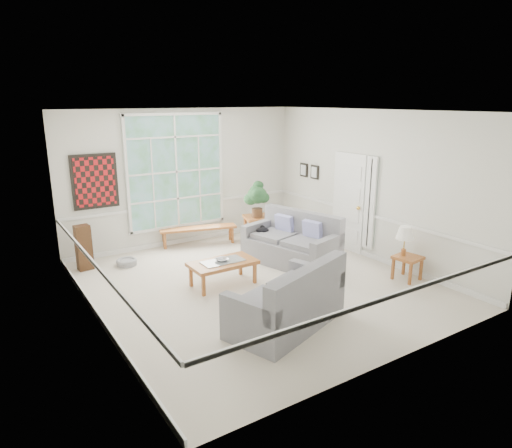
{
  "coord_description": "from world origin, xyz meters",
  "views": [
    {
      "loc": [
        -4.12,
        -6.34,
        3.19
      ],
      "look_at": [
        0.1,
        0.2,
        1.05
      ],
      "focal_mm": 32.0,
      "sensor_mm": 36.0,
      "label": 1
    }
  ],
  "objects": [
    {
      "name": "floor",
      "position": [
        0.0,
        0.0,
        -0.01
      ],
      "size": [
        5.5,
        6.0,
        0.01
      ],
      "primitive_type": "cube",
      "color": "beige",
      "rests_on": "ground"
    },
    {
      "name": "ceiling",
      "position": [
        0.0,
        0.0,
        3.0
      ],
      "size": [
        5.5,
        6.0,
        0.02
      ],
      "primitive_type": "cube",
      "color": "white",
      "rests_on": "ground"
    },
    {
      "name": "wall_back",
      "position": [
        0.0,
        3.0,
        1.5
      ],
      "size": [
        5.5,
        0.02,
        3.0
      ],
      "primitive_type": "cube",
      "color": "silver",
      "rests_on": "ground"
    },
    {
      "name": "wall_front",
      "position": [
        0.0,
        -3.0,
        1.5
      ],
      "size": [
        5.5,
        0.02,
        3.0
      ],
      "primitive_type": "cube",
      "color": "silver",
      "rests_on": "ground"
    },
    {
      "name": "wall_left",
      "position": [
        -2.75,
        0.0,
        1.5
      ],
      "size": [
        0.02,
        6.0,
        3.0
      ],
      "primitive_type": "cube",
      "color": "silver",
      "rests_on": "ground"
    },
    {
      "name": "wall_right",
      "position": [
        2.75,
        0.0,
        1.5
      ],
      "size": [
        0.02,
        6.0,
        3.0
      ],
      "primitive_type": "cube",
      "color": "silver",
      "rests_on": "ground"
    },
    {
      "name": "window_back",
      "position": [
        -0.2,
        2.96,
        1.65
      ],
      "size": [
        2.3,
        0.08,
        2.4
      ],
      "primitive_type": "cube",
      "color": "white",
      "rests_on": "wall_back"
    },
    {
      "name": "entry_door",
      "position": [
        2.71,
        0.6,
        1.05
      ],
      "size": [
        0.08,
        0.9,
        2.1
      ],
      "primitive_type": "cube",
      "color": "white",
      "rests_on": "floor"
    },
    {
      "name": "door_sidelight",
      "position": [
        2.71,
        -0.03,
        1.15
      ],
      "size": [
        0.08,
        0.26,
        1.9
      ],
      "primitive_type": "cube",
      "color": "white",
      "rests_on": "wall_right"
    },
    {
      "name": "wall_art",
      "position": [
        -1.95,
        2.95,
        1.6
      ],
      "size": [
        0.9,
        0.06,
        1.1
      ],
      "primitive_type": "cube",
      "color": "maroon",
      "rests_on": "wall_back"
    },
    {
      "name": "wall_frame_near",
      "position": [
        2.71,
        1.75,
        1.55
      ],
      "size": [
        0.04,
        0.26,
        0.32
      ],
      "primitive_type": "cube",
      "color": "black",
      "rests_on": "wall_right"
    },
    {
      "name": "wall_frame_far",
      "position": [
        2.71,
        2.15,
        1.55
      ],
      "size": [
        0.04,
        0.26,
        0.32
      ],
      "primitive_type": "cube",
      "color": "black",
      "rests_on": "wall_right"
    },
    {
      "name": "loveseat_right",
      "position": [
        1.15,
        0.54,
        0.5
      ],
      "size": [
        1.43,
        2.05,
        1.01
      ],
      "primitive_type": "cube",
      "rotation": [
        0.0,
        0.0,
        0.27
      ],
      "color": "slate",
      "rests_on": "floor"
    },
    {
      "name": "loveseat_front",
      "position": [
        -0.49,
        -1.51,
        0.49
      ],
      "size": [
        2.01,
        1.47,
        0.98
      ],
      "primitive_type": "cube",
      "rotation": [
        0.0,
        0.0,
        0.33
      ],
      "color": "slate",
      "rests_on": "floor"
    },
    {
      "name": "coffee_table",
      "position": [
        -0.53,
        0.31,
        0.22
      ],
      "size": [
        1.17,
        0.64,
        0.43
      ],
      "primitive_type": "cube",
      "rotation": [
        0.0,
        0.0,
        0.01
      ],
      "color": "#9B5626",
      "rests_on": "floor"
    },
    {
      "name": "pewter_bowl",
      "position": [
        -0.54,
        0.32,
        0.47
      ],
      "size": [
        0.29,
        0.29,
        0.07
      ],
      "primitive_type": "imported",
      "rotation": [
        0.0,
        0.0,
        0.07
      ],
      "color": "#9D9DA2",
      "rests_on": "coffee_table"
    },
    {
      "name": "window_bench",
      "position": [
        0.13,
        2.65,
        0.2
      ],
      "size": [
        1.74,
        0.79,
        0.4
      ],
      "primitive_type": "cube",
      "rotation": [
        0.0,
        0.0,
        -0.28
      ],
      "color": "#9B5626",
      "rests_on": "floor"
    },
    {
      "name": "end_table",
      "position": [
        1.4,
        2.14,
        0.3
      ],
      "size": [
        0.73,
        0.73,
        0.59
      ],
      "primitive_type": "cube",
      "rotation": [
        0.0,
        0.0,
        -0.27
      ],
      "color": "#9B5626",
      "rests_on": "floor"
    },
    {
      "name": "houseplant",
      "position": [
        1.34,
        2.07,
        1.01
      ],
      "size": [
        0.53,
        0.53,
        0.83
      ],
      "primitive_type": null,
      "rotation": [
        0.0,
        0.0,
        0.1
      ],
      "color": "#224B27",
      "rests_on": "end_table"
    },
    {
      "name": "side_table",
      "position": [
        2.4,
        -1.3,
        0.22
      ],
      "size": [
        0.49,
        0.49,
        0.45
      ],
      "primitive_type": "cube",
      "rotation": [
        0.0,
        0.0,
        0.13
      ],
      "color": "#9B5626",
      "rests_on": "floor"
    },
    {
      "name": "table_lamp",
      "position": [
        2.36,
        -1.22,
        0.72
      ],
      "size": [
        0.38,
        0.38,
        0.54
      ],
      "primitive_type": null,
      "rotation": [
        0.0,
        0.0,
        0.22
      ],
      "color": "white",
      "rests_on": "side_table"
    },
    {
      "name": "pet_bed",
      "position": [
        -1.66,
        2.22,
        0.06
      ],
      "size": [
        0.51,
        0.51,
        0.12
      ],
      "primitive_type": "cylinder",
      "rotation": [
        0.0,
        0.0,
        0.29
      ],
      "color": "gray",
      "rests_on": "floor"
    },
    {
      "name": "floor_speaker",
      "position": [
        -2.4,
        2.42,
        0.44
      ],
      "size": [
        0.29,
        0.24,
        0.88
      ],
      "primitive_type": "cube",
      "rotation": [
        0.0,
        0.0,
        0.09
      ],
      "color": "#3F2514",
      "rests_on": "floor"
    },
    {
      "name": "cat",
      "position": [
        0.87,
        1.15,
        0.58
      ],
      "size": [
        0.33,
        0.27,
        0.14
      ],
      "primitive_type": "ellipsoid",
      "rotation": [
        0.0,
        0.0,
        0.26
      ],
      "color": "black",
      "rests_on": "loveseat_right"
    }
  ]
}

